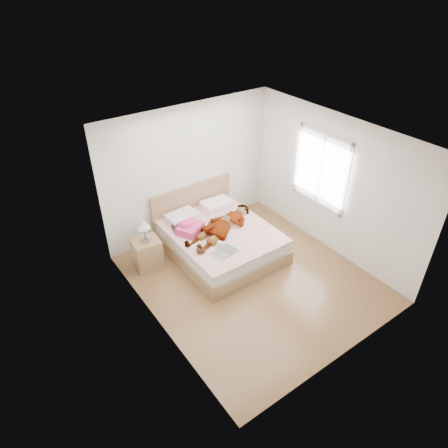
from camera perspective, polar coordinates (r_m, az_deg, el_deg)
name	(u,v)px	position (r m, az deg, el deg)	size (l,w,h in m)	color
ground	(252,279)	(7.11, 4.02, -7.83)	(4.00, 4.00, 0.00)	#4B2E17
woman	(222,223)	(7.35, -0.27, 0.09)	(0.63, 1.68, 0.23)	white
hair	(183,226)	(7.46, -5.84, -0.24)	(0.44, 0.54, 0.08)	black
phone	(187,219)	(7.37, -5.25, 0.76)	(0.05, 0.10, 0.01)	silver
room_shell	(321,170)	(7.52, 13.70, 7.56)	(4.00, 4.00, 4.00)	white
bed	(218,238)	(7.57, -0.81, -2.02)	(1.80, 2.08, 1.00)	olive
towel	(189,227)	(7.31, -4.98, -0.47)	(0.57, 0.53, 0.24)	#F54280
magazine	(224,252)	(6.83, 0.07, -4.02)	(0.52, 0.40, 0.03)	white
coffee_mug	(220,244)	(6.96, -0.63, -2.84)	(0.11, 0.08, 0.09)	white
plush_toy	(200,249)	(6.82, -3.40, -3.59)	(0.18, 0.23, 0.12)	black
nightstand	(147,251)	(7.28, -10.93, -3.87)	(0.50, 0.46, 1.00)	olive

